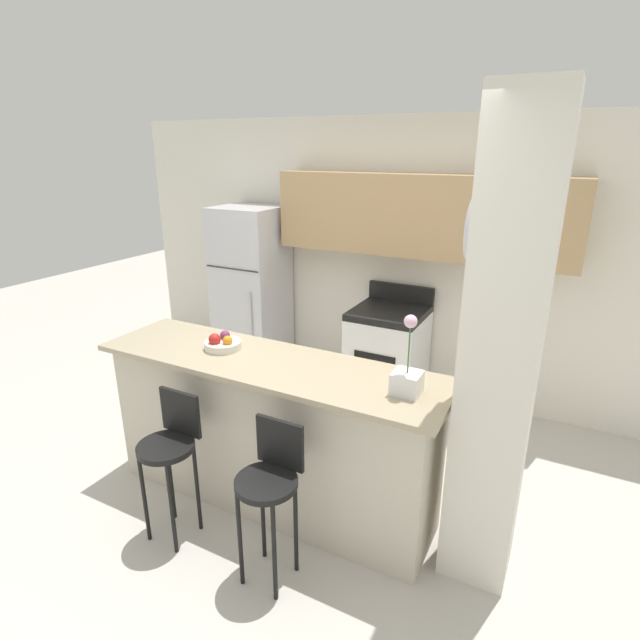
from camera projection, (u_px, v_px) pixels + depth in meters
ground_plane at (272, 498)px, 3.43m from camera, size 14.00×14.00×0.00m
wall_back at (398, 243)px, 4.53m from camera, size 5.60×0.38×2.55m
pillar_right at (499, 361)px, 2.46m from camera, size 0.38×0.32×2.55m
counter_bar at (270, 432)px, 3.26m from camera, size 2.29×0.63×1.03m
refrigerator at (252, 292)px, 5.12m from camera, size 0.64×0.63×1.73m
stove_range at (387, 356)px, 4.59m from camera, size 0.63×0.65×1.07m
bar_stool_left at (171, 447)px, 2.94m from camera, size 0.34×0.34×0.92m
bar_stool_right at (270, 482)px, 2.64m from camera, size 0.34×0.34×0.92m
orchid_vase at (407, 376)px, 2.66m from camera, size 0.15×0.15×0.44m
fruit_bowl at (222, 343)px, 3.27m from camera, size 0.24×0.24×0.11m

